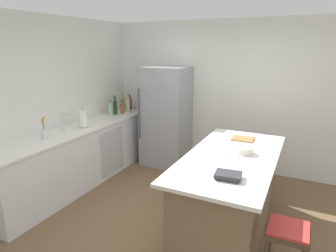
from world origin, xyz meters
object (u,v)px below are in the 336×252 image
object	(u,v)px
refrigerator	(166,117)
vinegar_bottle	(122,108)
whiskey_bottle	(130,104)
mixing_bowl	(244,150)
hot_sauce_bottle	(128,106)
kitchen_island	(229,192)
soda_bottle	(128,105)
flower_vase	(44,132)
paper_towel_roll	(83,119)
cookbook_stack	(228,176)
sink_faucet	(63,121)
wine_bottle	(115,107)
gin_bottle	(110,109)
cutting_board	(243,139)
bar_stool	(287,238)
olive_oil_bottle	(123,105)

from	to	relation	value
refrigerator	vinegar_bottle	xyz separation A→B (m)	(-0.81, -0.24, 0.13)
whiskey_bottle	mixing_bowl	world-z (taller)	whiskey_bottle
hot_sauce_bottle	kitchen_island	bearing A→B (deg)	-32.42
soda_bottle	mixing_bowl	world-z (taller)	soda_bottle
flower_vase	vinegar_bottle	distance (m)	1.76
paper_towel_roll	cookbook_stack	bearing A→B (deg)	-18.18
sink_faucet	mixing_bowl	distance (m)	2.61
wine_bottle	gin_bottle	bearing A→B (deg)	-106.82
refrigerator	mixing_bowl	bearing A→B (deg)	-38.83
kitchen_island	wine_bottle	world-z (taller)	wine_bottle
refrigerator	kitchen_island	bearing A→B (deg)	-43.32
kitchen_island	soda_bottle	size ratio (longest dim) A/B	5.90
whiskey_bottle	mixing_bowl	xyz separation A→B (m)	(2.57, -1.50, -0.07)
flower_vase	mixing_bowl	xyz separation A→B (m)	(2.54, 0.63, -0.05)
kitchen_island	hot_sauce_bottle	world-z (taller)	hot_sauce_bottle
hot_sauce_bottle	mixing_bowl	bearing A→B (deg)	-29.09
vinegar_bottle	wine_bottle	xyz separation A→B (m)	(-0.09, -0.09, 0.04)
soda_bottle	gin_bottle	bearing A→B (deg)	-110.00
cookbook_stack	cutting_board	xyz separation A→B (m)	(-0.13, 1.27, -0.02)
sink_faucet	mixing_bowl	world-z (taller)	sink_faucet
kitchen_island	whiskey_bottle	xyz separation A→B (m)	(-2.46, 1.64, 0.58)
bar_stool	sink_faucet	size ratio (longest dim) A/B	2.08
kitchen_island	cookbook_stack	bearing A→B (deg)	-79.04
refrigerator	olive_oil_bottle	size ratio (longest dim) A/B	5.02
kitchen_island	olive_oil_bottle	distance (m)	2.87
kitchen_island	soda_bottle	bearing A→B (deg)	148.76
kitchen_island	paper_towel_roll	world-z (taller)	paper_towel_roll
bar_stool	refrigerator	bearing A→B (deg)	136.39
refrigerator	soda_bottle	xyz separation A→B (m)	(-0.79, -0.06, 0.17)
mixing_bowl	refrigerator	bearing A→B (deg)	141.17
kitchen_island	vinegar_bottle	bearing A→B (deg)	152.29
kitchen_island	gin_bottle	world-z (taller)	gin_bottle
olive_oil_bottle	vinegar_bottle	bearing A→B (deg)	-67.37
sink_faucet	hot_sauce_bottle	size ratio (longest dim) A/B	1.23
paper_towel_roll	mixing_bowl	distance (m)	2.50
refrigerator	hot_sauce_bottle	distance (m)	0.87
kitchen_island	wine_bottle	distance (m)	2.81
whiskey_bottle	vinegar_bottle	bearing A→B (deg)	-80.71
cookbook_stack	bar_stool	bearing A→B (deg)	-6.28
bar_stool	cookbook_stack	size ratio (longest dim) A/B	2.35
olive_oil_bottle	cutting_board	distance (m)	2.54
bar_stool	gin_bottle	bearing A→B (deg)	151.49
whiskey_bottle	cookbook_stack	xyz separation A→B (m)	(2.58, -2.25, -0.08)
olive_oil_bottle	mixing_bowl	bearing A→B (deg)	-25.81
olive_oil_bottle	vinegar_bottle	world-z (taller)	olive_oil_bottle
hot_sauce_bottle	olive_oil_bottle	xyz separation A→B (m)	(0.00, -0.19, 0.04)
bar_stool	gin_bottle	size ratio (longest dim) A/B	2.31
sink_faucet	vinegar_bottle	size ratio (longest dim) A/B	1.14
whiskey_bottle	soda_bottle	distance (m)	0.21
flower_vase	hot_sauce_bottle	size ratio (longest dim) A/B	1.31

